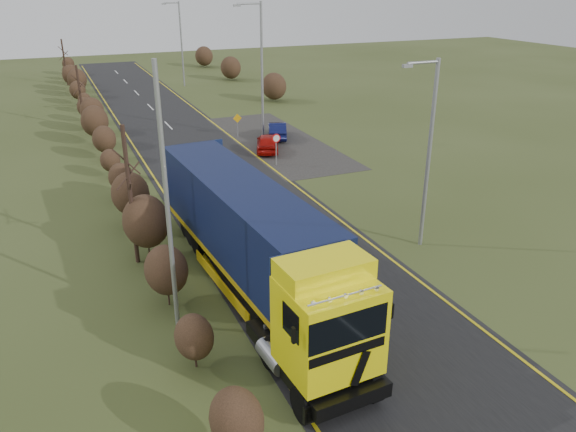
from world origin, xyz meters
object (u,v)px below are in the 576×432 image
(car_red_hatchback, at_px, (268,143))
(car_blue_sedan, at_px, (277,130))
(streetlight_near, at_px, (428,148))
(speed_sign, at_px, (276,144))
(lorry, at_px, (252,237))

(car_red_hatchback, bearing_deg, car_blue_sedan, -101.66)
(car_red_hatchback, height_order, streetlight_near, streetlight_near)
(car_red_hatchback, relative_size, speed_sign, 1.76)
(lorry, bearing_deg, car_blue_sedan, 61.67)
(streetlight_near, height_order, speed_sign, streetlight_near)
(car_blue_sedan, bearing_deg, car_red_hatchback, 77.49)
(lorry, relative_size, car_blue_sedan, 4.12)
(car_blue_sedan, relative_size, speed_sign, 1.77)
(streetlight_near, bearing_deg, lorry, -172.64)
(lorry, height_order, streetlight_near, streetlight_near)
(lorry, distance_m, car_blue_sedan, 23.31)
(streetlight_near, bearing_deg, car_blue_sedan, 86.65)
(lorry, distance_m, car_red_hatchback, 19.68)
(speed_sign, bearing_deg, car_blue_sedan, 67.19)
(car_blue_sedan, xyz_separation_m, streetlight_near, (-1.17, -20.03, 3.97))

